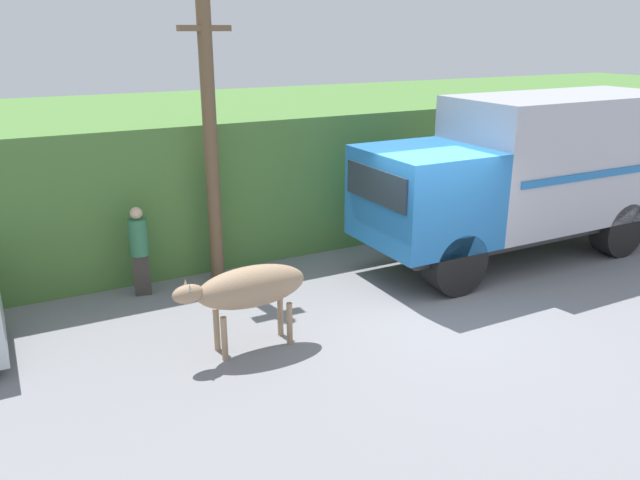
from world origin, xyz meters
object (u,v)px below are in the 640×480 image
cargo_truck (532,171)px  brown_cow (249,288)px  pedestrian_on_hill (139,247)px  utility_pole (210,138)px

cargo_truck → brown_cow: (-6.55, -1.05, -0.86)m
brown_cow → pedestrian_on_hill: size_ratio=1.23×
brown_cow → utility_pole: size_ratio=0.39×
cargo_truck → utility_pole: bearing=161.6°
cargo_truck → brown_cow: size_ratio=3.49×
cargo_truck → pedestrian_on_hill: (-7.52, 1.72, -0.93)m
utility_pole → brown_cow: bearing=-99.2°
brown_cow → pedestrian_on_hill: bearing=104.8°
brown_cow → utility_pole: bearing=76.4°
pedestrian_on_hill → brown_cow: bearing=121.2°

